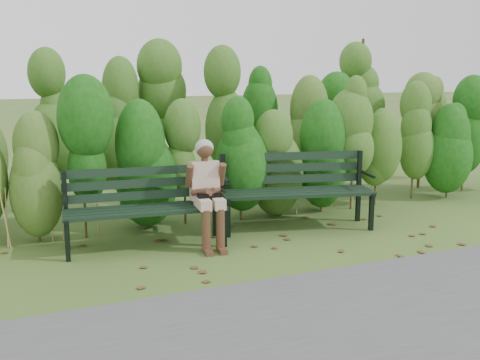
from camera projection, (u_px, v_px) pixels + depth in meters
name	position (u px, v px, depth m)	size (l,w,h in m)	color
ground	(252.00, 250.00, 6.42)	(80.00, 80.00, 0.00)	#435C29
footpath	(367.00, 328.00, 4.44)	(60.00, 2.50, 0.01)	#474749
hedge_band	(198.00, 126.00, 7.87)	(11.04, 1.67, 2.42)	#47381E
leaf_litter	(234.00, 259.00, 6.10)	(5.79, 2.03, 0.01)	brown
bench_left	(144.00, 201.00, 6.47)	(1.88, 0.79, 0.91)	black
bench_right	(295.00, 184.00, 7.28)	(2.03, 1.07, 0.97)	black
seated_woman	(207.00, 186.00, 6.47)	(0.48, 0.71, 1.24)	beige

